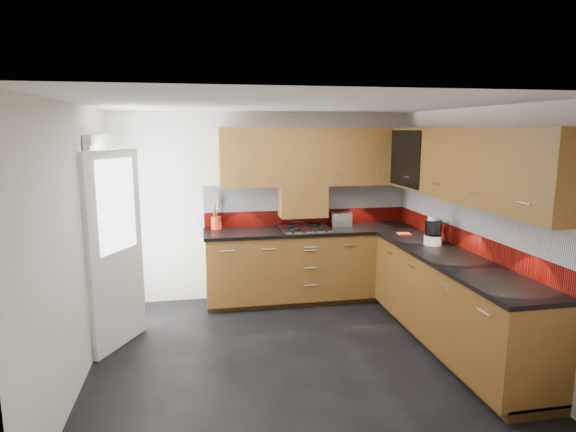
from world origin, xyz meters
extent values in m
cube|color=black|center=(0.00, 0.00, -0.01)|extent=(4.00, 3.80, 0.02)
cube|color=white|center=(0.00, 0.00, 2.45)|extent=(4.00, 3.80, 0.10)
cube|color=silver|center=(0.00, 1.84, 1.20)|extent=(4.00, 0.08, 2.64)
cube|color=silver|center=(0.00, -1.84, 1.20)|extent=(4.00, 0.08, 2.64)
cube|color=silver|center=(-1.94, 0.00, 1.20)|extent=(0.08, 3.80, 2.64)
cube|color=silver|center=(1.94, 0.00, 1.20)|extent=(0.08, 3.80, 2.64)
cube|color=#5A3514|center=(0.55, 1.50, 0.48)|extent=(2.70, 0.60, 0.95)
cube|color=#5A3815|center=(1.60, -0.10, 0.48)|extent=(0.60, 2.60, 0.95)
cube|color=#422912|center=(0.55, 1.53, 0.05)|extent=(2.70, 0.54, 0.10)
cube|color=#422912|center=(1.63, -0.10, 0.05)|extent=(0.54, 2.60, 0.10)
cube|color=black|center=(0.54, 1.49, 0.92)|extent=(2.72, 0.62, 0.04)
cube|color=black|center=(1.59, -0.12, 0.92)|extent=(0.62, 2.60, 0.04)
cube|color=maroon|center=(0.55, 1.79, 1.04)|extent=(2.70, 0.02, 0.20)
cube|color=silver|center=(0.55, 1.79, 1.31)|extent=(2.70, 0.02, 0.34)
cube|color=maroon|center=(1.89, 0.20, 1.04)|extent=(0.02, 3.20, 0.20)
cube|color=silver|center=(1.89, 0.20, 1.31)|extent=(0.02, 3.20, 0.34)
cube|color=#5A3514|center=(0.65, 1.64, 1.84)|extent=(2.50, 0.33, 0.72)
cube|color=#5A3815|center=(1.73, 0.04, 1.84)|extent=(0.33, 2.87, 0.72)
cube|color=silver|center=(0.50, 1.46, 1.63)|extent=(1.80, 0.01, 0.16)
cube|color=silver|center=(1.56, 0.00, 1.63)|extent=(0.01, 2.00, 0.16)
cube|color=#5A3514|center=(0.45, 1.64, 1.28)|extent=(0.60, 0.33, 0.40)
cube|color=black|center=(1.56, 1.07, 1.84)|extent=(0.01, 0.80, 0.66)
cube|color=#FFD18C|center=(1.87, 1.07, 1.84)|extent=(0.01, 0.76, 0.64)
cube|color=black|center=(1.73, 1.07, 1.86)|extent=(0.29, 0.76, 0.01)
cylinder|color=black|center=(1.73, 0.82, 1.96)|extent=(0.07, 0.07, 0.16)
cylinder|color=black|center=(1.73, 0.97, 1.96)|extent=(0.07, 0.07, 0.16)
cylinder|color=white|center=(1.73, 1.12, 1.96)|extent=(0.07, 0.07, 0.16)
cylinder|color=black|center=(1.73, 1.27, 1.96)|extent=(0.07, 0.07, 0.16)
cube|color=white|center=(-1.86, 0.90, 1.02)|extent=(0.06, 0.95, 2.04)
cube|color=white|center=(-1.68, 0.55, 1.00)|extent=(0.42, 0.73, 1.98)
cube|color=white|center=(-1.65, 0.55, 1.45)|extent=(0.28, 0.50, 0.90)
cube|color=silver|center=(0.45, 1.48, 0.95)|extent=(0.60, 0.52, 0.02)
torus|color=black|center=(0.29, 1.36, 0.98)|extent=(0.13, 0.13, 0.02)
torus|color=black|center=(0.61, 1.36, 0.98)|extent=(0.13, 0.13, 0.02)
torus|color=black|center=(0.29, 1.60, 0.98)|extent=(0.13, 0.13, 0.02)
torus|color=black|center=(0.61, 1.60, 0.98)|extent=(0.13, 0.13, 0.02)
cube|color=black|center=(0.45, 1.23, 0.96)|extent=(0.46, 0.04, 0.02)
cylinder|color=red|center=(-0.65, 1.71, 1.02)|extent=(0.13, 0.13, 0.16)
cylinder|color=#996B3D|center=(-0.65, 1.73, 1.22)|extent=(0.06, 0.02, 0.32)
cylinder|color=#996B3D|center=(-0.64, 1.73, 1.21)|extent=(0.06, 0.03, 0.30)
cylinder|color=#996B3D|center=(-0.66, 1.73, 1.23)|extent=(0.06, 0.04, 0.34)
cylinder|color=#996B3D|center=(-0.64, 1.72, 1.19)|extent=(0.04, 0.04, 0.28)
cylinder|color=#996B3D|center=(-0.67, 1.72, 1.21)|extent=(0.04, 0.05, 0.31)
cube|color=silver|center=(0.96, 1.60, 1.03)|extent=(0.28, 0.20, 0.18)
cube|color=black|center=(0.96, 1.60, 1.12)|extent=(0.20, 0.05, 0.01)
cube|color=black|center=(0.96, 1.64, 1.12)|extent=(0.20, 0.05, 0.01)
cylinder|color=white|center=(1.64, 0.42, 0.99)|extent=(0.19, 0.19, 0.11)
cylinder|color=black|center=(1.64, 0.42, 1.13)|extent=(0.18, 0.18, 0.17)
cylinder|color=white|center=(1.64, 0.42, 1.24)|extent=(0.13, 0.13, 0.04)
cylinder|color=white|center=(1.73, 0.60, 1.06)|extent=(0.15, 0.15, 0.24)
cube|color=#F5411B|center=(1.55, 0.97, 0.95)|extent=(0.16, 0.14, 0.02)
camera|label=1|loc=(-0.86, -4.31, 2.17)|focal=30.00mm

